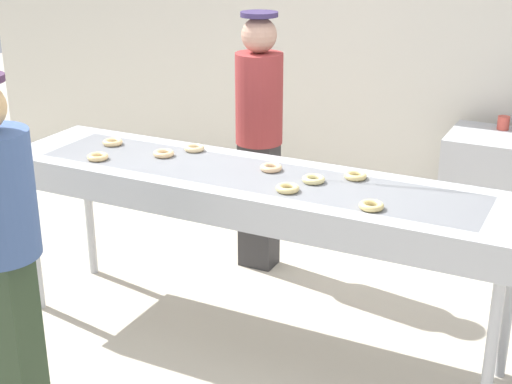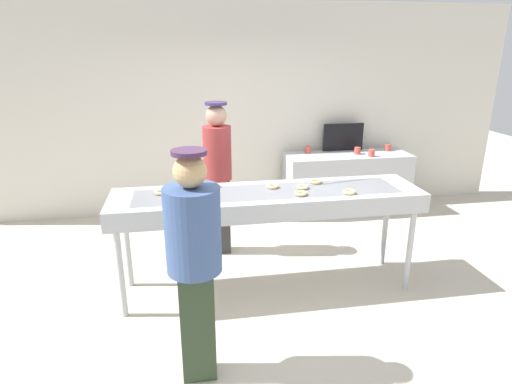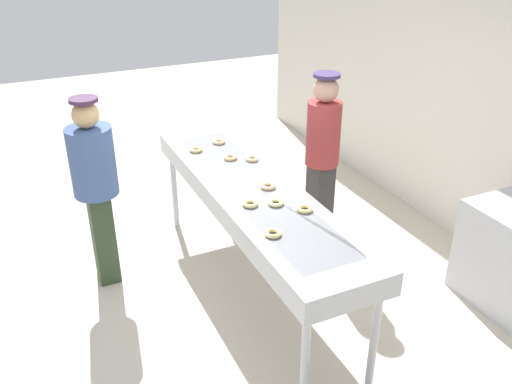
# 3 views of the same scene
# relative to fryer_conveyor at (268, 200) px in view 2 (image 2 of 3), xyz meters

# --- Properties ---
(ground_plane) EXTENTS (16.00, 16.00, 0.00)m
(ground_plane) POSITION_rel_fryer_conveyor_xyz_m (0.00, 0.00, -0.93)
(ground_plane) COLOR beige
(back_wall) EXTENTS (8.00, 0.12, 2.89)m
(back_wall) POSITION_rel_fryer_conveyor_xyz_m (0.00, 2.34, 0.52)
(back_wall) COLOR silver
(back_wall) RESTS_ON ground
(fryer_conveyor) EXTENTS (2.91, 0.69, 1.02)m
(fryer_conveyor) POSITION_rel_fryer_conveyor_xyz_m (0.00, 0.00, 0.00)
(fryer_conveyor) COLOR #B7BABF
(fryer_conveyor) RESTS_ON ground
(plain_donut_0) EXTENTS (0.16, 0.16, 0.03)m
(plain_donut_0) POSITION_rel_fryer_conveyor_xyz_m (-0.99, 0.10, 0.11)
(plain_donut_0) COLOR #EDC787
(plain_donut_0) RESTS_ON fryer_conveyor
(plain_donut_1) EXTENTS (0.13, 0.13, 0.03)m
(plain_donut_1) POSITION_rel_fryer_conveyor_xyz_m (0.52, 0.18, 0.11)
(plain_donut_1) COLOR #F2D382
(plain_donut_1) RESTS_ON fryer_conveyor
(plain_donut_2) EXTENTS (0.16, 0.16, 0.03)m
(plain_donut_2) POSITION_rel_fryer_conveyor_xyz_m (-0.89, -0.16, 0.11)
(plain_donut_2) COLOR #F9CE85
(plain_donut_2) RESTS_ON fryer_conveyor
(plain_donut_3) EXTENTS (0.16, 0.16, 0.03)m
(plain_donut_3) POSITION_rel_fryer_conveyor_xyz_m (0.07, 0.10, 0.11)
(plain_donut_3) COLOR #F2C28E
(plain_donut_3) RESTS_ON fryer_conveyor
(plain_donut_4) EXTENTS (0.16, 0.16, 0.03)m
(plain_donut_4) POSITION_rel_fryer_conveyor_xyz_m (0.28, -0.15, 0.11)
(plain_donut_4) COLOR #F0D283
(plain_donut_4) RESTS_ON fryer_conveyor
(plain_donut_5) EXTENTS (0.16, 0.16, 0.03)m
(plain_donut_5) POSITION_rel_fryer_conveyor_xyz_m (-0.49, 0.22, 0.11)
(plain_donut_5) COLOR beige
(plain_donut_5) RESTS_ON fryer_conveyor
(plain_donut_6) EXTENTS (0.15, 0.15, 0.03)m
(plain_donut_6) POSITION_rel_fryer_conveyor_xyz_m (0.73, -0.18, 0.11)
(plain_donut_6) COLOR #F1D482
(plain_donut_6) RESTS_ON fryer_conveyor
(plain_donut_7) EXTENTS (0.15, 0.15, 0.03)m
(plain_donut_7) POSITION_rel_fryer_conveyor_xyz_m (-0.59, 0.05, 0.11)
(plain_donut_7) COLOR #F7C88A
(plain_donut_7) RESTS_ON fryer_conveyor
(plain_donut_8) EXTENTS (0.15, 0.15, 0.03)m
(plain_donut_8) POSITION_rel_fryer_conveyor_xyz_m (0.34, 0.03, 0.11)
(plain_donut_8) COLOR beige
(plain_donut_8) RESTS_ON fryer_conveyor
(worker_baker) EXTENTS (0.31, 0.31, 1.74)m
(worker_baker) POSITION_rel_fryer_conveyor_xyz_m (-0.39, 0.89, 0.05)
(worker_baker) COLOR #302E30
(worker_baker) RESTS_ON ground
(customer_waiting) EXTENTS (0.37, 0.37, 1.70)m
(customer_waiting) POSITION_rel_fryer_conveyor_xyz_m (-0.72, -1.11, 0.06)
(customer_waiting) COLOR #2D3E28
(customer_waiting) RESTS_ON ground
(prep_counter) EXTENTS (1.76, 0.59, 0.86)m
(prep_counter) POSITION_rel_fryer_conveyor_xyz_m (1.53, 1.89, -0.50)
(prep_counter) COLOR #B7BABF
(prep_counter) RESTS_ON ground
(paper_cup_0) EXTENTS (0.08, 0.08, 0.10)m
(paper_cup_0) POSITION_rel_fryer_conveyor_xyz_m (1.66, 1.88, -0.02)
(paper_cup_0) COLOR #CC4C3F
(paper_cup_0) RESTS_ON prep_counter
(paper_cup_1) EXTENTS (0.08, 0.08, 0.10)m
(paper_cup_1) POSITION_rel_fryer_conveyor_xyz_m (1.80, 1.71, -0.02)
(paper_cup_1) COLOR #CC4C3F
(paper_cup_1) RESTS_ON prep_counter
(paper_cup_2) EXTENTS (0.08, 0.08, 0.10)m
(paper_cup_2) POSITION_rel_fryer_conveyor_xyz_m (0.99, 2.05, -0.02)
(paper_cup_2) COLOR #CC4C3F
(paper_cup_2) RESTS_ON prep_counter
(paper_cup_3) EXTENTS (0.08, 0.08, 0.10)m
(paper_cup_3) POSITION_rel_fryer_conveyor_xyz_m (2.18, 2.00, -0.02)
(paper_cup_3) COLOR #CC4C3F
(paper_cup_3) RESTS_ON prep_counter
(menu_display) EXTENTS (0.59, 0.04, 0.39)m
(menu_display) POSITION_rel_fryer_conveyor_xyz_m (1.53, 2.13, 0.13)
(menu_display) COLOR black
(menu_display) RESTS_ON prep_counter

